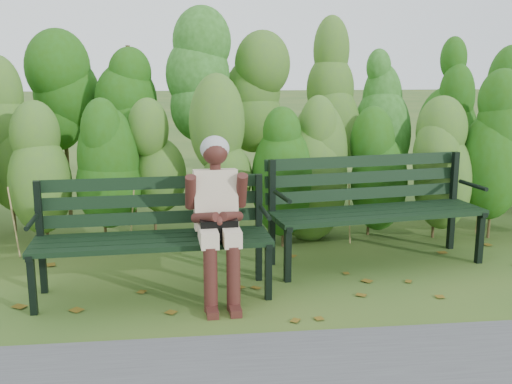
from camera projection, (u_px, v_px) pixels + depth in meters
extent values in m
plane|color=#2E541E|center=(261.00, 286.00, 5.12)|extent=(80.00, 80.00, 0.00)
cylinder|color=#47381E|center=(35.00, 212.00, 6.06)|extent=(0.03, 0.03, 0.80)
ellipsoid|color=#2A6019|center=(30.00, 149.00, 5.92)|extent=(0.64, 0.64, 1.44)
cylinder|color=#47381E|center=(97.00, 210.00, 6.13)|extent=(0.03, 0.03, 0.80)
ellipsoid|color=#2A6019|center=(94.00, 148.00, 5.99)|extent=(0.64, 0.64, 1.44)
cylinder|color=#47381E|center=(157.00, 208.00, 6.20)|extent=(0.03, 0.03, 0.80)
ellipsoid|color=#2A6019|center=(155.00, 147.00, 6.06)|extent=(0.64, 0.64, 1.44)
cylinder|color=#47381E|center=(216.00, 207.00, 6.27)|extent=(0.03, 0.03, 0.80)
ellipsoid|color=#2A6019|center=(216.00, 146.00, 6.13)|extent=(0.64, 0.64, 1.44)
cylinder|color=#47381E|center=(274.00, 205.00, 6.33)|extent=(0.03, 0.03, 0.80)
ellipsoid|color=#2A6019|center=(275.00, 145.00, 6.20)|extent=(0.64, 0.64, 1.44)
cylinder|color=#47381E|center=(331.00, 204.00, 6.40)|extent=(0.03, 0.03, 0.80)
ellipsoid|color=#2A6019|center=(332.00, 144.00, 6.27)|extent=(0.64, 0.64, 1.44)
cylinder|color=#47381E|center=(386.00, 202.00, 6.47)|extent=(0.03, 0.03, 0.80)
ellipsoid|color=#2A6019|center=(389.00, 143.00, 6.34)|extent=(0.64, 0.64, 1.44)
cylinder|color=#47381E|center=(440.00, 201.00, 6.54)|extent=(0.03, 0.03, 0.80)
ellipsoid|color=#2A6019|center=(444.00, 142.00, 6.41)|extent=(0.64, 0.64, 1.44)
cylinder|color=#47381E|center=(493.00, 199.00, 6.61)|extent=(0.03, 0.03, 0.80)
ellipsoid|color=#2A6019|center=(498.00, 142.00, 6.48)|extent=(0.64, 0.64, 1.44)
cylinder|color=#47381E|center=(6.00, 180.00, 6.93)|extent=(0.04, 0.04, 1.10)
ellipsoid|color=#25560F|center=(0.00, 103.00, 6.75)|extent=(0.70, 0.70, 1.98)
cylinder|color=#47381E|center=(74.00, 178.00, 7.02)|extent=(0.04, 0.04, 1.10)
ellipsoid|color=#25560F|center=(70.00, 103.00, 6.84)|extent=(0.70, 0.70, 1.98)
cylinder|color=#47381E|center=(141.00, 177.00, 7.11)|extent=(0.04, 0.04, 1.10)
ellipsoid|color=#25560F|center=(138.00, 102.00, 6.93)|extent=(0.70, 0.70, 1.98)
cylinder|color=#47381E|center=(205.00, 176.00, 7.20)|extent=(0.04, 0.04, 1.10)
ellipsoid|color=#25560F|center=(204.00, 102.00, 7.01)|extent=(0.70, 0.70, 1.98)
cylinder|color=#47381E|center=(269.00, 174.00, 7.28)|extent=(0.04, 0.04, 1.10)
ellipsoid|color=#25560F|center=(269.00, 101.00, 7.10)|extent=(0.70, 0.70, 1.98)
cylinder|color=#47381E|center=(330.00, 173.00, 7.37)|extent=(0.04, 0.04, 1.10)
ellipsoid|color=#25560F|center=(332.00, 101.00, 7.19)|extent=(0.70, 0.70, 1.98)
cylinder|color=#47381E|center=(390.00, 172.00, 7.46)|extent=(0.04, 0.04, 1.10)
ellipsoid|color=#25560F|center=(394.00, 100.00, 7.28)|extent=(0.70, 0.70, 1.98)
cylinder|color=#47381E|center=(449.00, 170.00, 7.55)|extent=(0.04, 0.04, 1.10)
ellipsoid|color=#25560F|center=(454.00, 100.00, 7.36)|extent=(0.70, 0.70, 1.98)
cylinder|color=#47381E|center=(507.00, 169.00, 7.63)|extent=(0.04, 0.04, 1.10)
cube|color=brown|center=(202.00, 286.00, 5.11)|extent=(0.09, 0.08, 0.01)
cube|color=brown|center=(136.00, 267.00, 5.58)|extent=(0.11, 0.11, 0.01)
cube|color=brown|center=(36.00, 278.00, 5.32)|extent=(0.11, 0.11, 0.01)
cube|color=brown|center=(246.00, 252.00, 6.03)|extent=(0.10, 0.08, 0.01)
cube|color=brown|center=(395.00, 298.00, 4.85)|extent=(0.10, 0.09, 0.01)
cube|color=brown|center=(233.00, 281.00, 5.23)|extent=(0.11, 0.10, 0.01)
cube|color=brown|center=(239.00, 312.00, 4.57)|extent=(0.10, 0.09, 0.01)
cube|color=brown|center=(390.00, 264.00, 5.68)|extent=(0.11, 0.11, 0.01)
cube|color=brown|center=(267.00, 309.00, 4.62)|extent=(0.11, 0.11, 0.01)
cube|color=brown|center=(214.00, 259.00, 5.82)|extent=(0.11, 0.11, 0.01)
cube|color=brown|center=(46.00, 338.00, 4.15)|extent=(0.11, 0.11, 0.01)
cube|color=brown|center=(165.00, 315.00, 4.52)|extent=(0.10, 0.11, 0.01)
cube|color=brown|center=(122.00, 265.00, 5.66)|extent=(0.11, 0.11, 0.01)
cube|color=brown|center=(30.00, 259.00, 5.82)|extent=(0.11, 0.11, 0.01)
cube|color=brown|center=(276.00, 278.00, 5.31)|extent=(0.11, 0.11, 0.01)
cube|color=brown|center=(41.00, 358.00, 3.86)|extent=(0.10, 0.11, 0.01)
cube|color=brown|center=(32.00, 334.00, 4.20)|extent=(0.07, 0.09, 0.01)
cube|color=black|center=(153.00, 248.00, 4.60)|extent=(1.89, 0.21, 0.04)
cube|color=black|center=(153.00, 243.00, 4.73)|extent=(1.89, 0.21, 0.04)
cube|color=black|center=(153.00, 239.00, 4.85)|extent=(1.89, 0.21, 0.04)
cube|color=black|center=(153.00, 234.00, 4.98)|extent=(1.89, 0.21, 0.04)
cube|color=black|center=(152.00, 218.00, 5.05)|extent=(1.89, 0.15, 0.11)
cube|color=black|center=(152.00, 201.00, 5.04)|extent=(1.89, 0.15, 0.11)
cube|color=black|center=(151.00, 183.00, 5.02)|extent=(1.89, 0.15, 0.11)
cube|color=black|center=(32.00, 285.00, 4.49)|extent=(0.06, 0.06, 0.47)
cube|color=black|center=(41.00, 238.00, 4.88)|extent=(0.06, 0.06, 0.95)
cube|color=black|center=(35.00, 249.00, 4.65)|extent=(0.08, 0.53, 0.04)
cylinder|color=black|center=(32.00, 222.00, 4.55)|extent=(0.06, 0.40, 0.04)
cube|color=black|center=(268.00, 271.00, 4.78)|extent=(0.06, 0.06, 0.47)
cube|color=black|center=(259.00, 228.00, 5.17)|extent=(0.06, 0.06, 0.95)
cube|color=black|center=(264.00, 238.00, 4.94)|extent=(0.08, 0.53, 0.04)
cylinder|color=black|center=(265.00, 213.00, 4.84)|extent=(0.06, 0.40, 0.04)
cube|color=black|center=(389.00, 218.00, 5.38)|extent=(2.00, 0.42, 0.04)
cube|color=black|center=(382.00, 215.00, 5.51)|extent=(2.00, 0.42, 0.04)
cube|color=black|center=(375.00, 211.00, 5.65)|extent=(2.00, 0.42, 0.04)
cube|color=black|center=(368.00, 208.00, 5.78)|extent=(2.00, 0.42, 0.04)
cube|color=black|center=(364.00, 193.00, 5.85)|extent=(2.00, 0.36, 0.12)
cube|color=black|center=(364.00, 177.00, 5.83)|extent=(2.00, 0.36, 0.12)
cube|color=black|center=(364.00, 161.00, 5.82)|extent=(2.00, 0.36, 0.12)
cube|color=black|center=(288.00, 254.00, 5.18)|extent=(0.06, 0.06, 0.50)
cube|color=black|center=(272.00, 213.00, 5.58)|extent=(0.06, 0.06, 1.00)
cube|color=black|center=(280.00, 222.00, 5.34)|extent=(0.14, 0.56, 0.04)
cylinder|color=black|center=(282.00, 197.00, 5.23)|extent=(0.10, 0.42, 0.04)
cube|color=black|center=(480.00, 238.00, 5.67)|extent=(0.06, 0.06, 0.50)
cube|color=black|center=(453.00, 201.00, 6.07)|extent=(0.06, 0.06, 1.00)
cube|color=black|center=(468.00, 209.00, 5.83)|extent=(0.14, 0.56, 0.04)
cylinder|color=black|center=(473.00, 185.00, 5.73)|extent=(0.10, 0.42, 0.04)
cube|color=beige|center=(208.00, 235.00, 4.64)|extent=(0.16, 0.42, 0.13)
cube|color=beige|center=(230.00, 234.00, 4.67)|extent=(0.16, 0.42, 0.13)
cylinder|color=#421D18|center=(211.00, 279.00, 4.55)|extent=(0.11, 0.11, 0.51)
cylinder|color=#421D18|center=(233.00, 278.00, 4.58)|extent=(0.11, 0.11, 0.51)
cube|color=#421D18|center=(212.00, 311.00, 4.52)|extent=(0.10, 0.20, 0.06)
cube|color=#421D18|center=(235.00, 310.00, 4.55)|extent=(0.10, 0.20, 0.06)
cube|color=beige|center=(215.00, 199.00, 4.87)|extent=(0.36, 0.26, 0.50)
cylinder|color=#421D18|center=(215.00, 168.00, 4.79)|extent=(0.09, 0.09, 0.10)
sphere|color=#421D18|center=(215.00, 152.00, 4.76)|extent=(0.20, 0.20, 0.20)
ellipsoid|color=gray|center=(215.00, 149.00, 4.77)|extent=(0.24, 0.22, 0.21)
cylinder|color=#421D18|center=(191.00, 192.00, 4.74)|extent=(0.10, 0.21, 0.30)
cylinder|color=#421D18|center=(242.00, 190.00, 4.81)|extent=(0.10, 0.21, 0.30)
cylinder|color=#421D18|center=(205.00, 217.00, 4.67)|extent=(0.23, 0.25, 0.13)
cylinder|color=#421D18|center=(231.00, 216.00, 4.70)|extent=(0.22, 0.26, 0.13)
sphere|color=#421D18|center=(219.00, 221.00, 4.64)|extent=(0.11, 0.11, 0.11)
cube|color=black|center=(219.00, 229.00, 4.66)|extent=(0.30, 0.13, 0.16)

